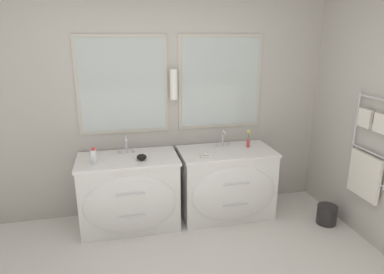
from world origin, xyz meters
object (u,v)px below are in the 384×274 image
(toiletry_bottle, at_px, (94,156))
(amenity_bowl, at_px, (142,157))
(waste_bin, at_px, (327,214))
(flower_vase, at_px, (248,140))
(vanity_right, at_px, (227,183))
(vanity_left, at_px, (130,193))

(toiletry_bottle, distance_m, amenity_bowl, 0.48)
(toiletry_bottle, distance_m, waste_bin, 2.61)
(flower_vase, height_order, waste_bin, flower_vase)
(amenity_bowl, bearing_deg, vanity_right, 3.60)
(vanity_left, height_order, toiletry_bottle, toiletry_bottle)
(vanity_left, height_order, vanity_right, same)
(flower_vase, relative_size, waste_bin, 0.93)
(vanity_right, height_order, flower_vase, flower_vase)
(toiletry_bottle, height_order, flower_vase, flower_vase)
(amenity_bowl, height_order, waste_bin, amenity_bowl)
(vanity_left, xyz_separation_m, waste_bin, (2.14, -0.44, -0.29))
(waste_bin, bearing_deg, amenity_bowl, 169.27)
(toiletry_bottle, height_order, amenity_bowl, toiletry_bottle)
(vanity_right, bearing_deg, amenity_bowl, -176.40)
(flower_vase, distance_m, waste_bin, 1.19)
(amenity_bowl, relative_size, waste_bin, 0.47)
(vanity_right, bearing_deg, waste_bin, -22.93)
(vanity_right, xyz_separation_m, waste_bin, (1.03, -0.44, -0.29))
(flower_vase, xyz_separation_m, waste_bin, (0.76, -0.53, -0.75))
(amenity_bowl, height_order, flower_vase, flower_vase)
(vanity_left, xyz_separation_m, vanity_right, (1.10, 0.00, 0.00))
(toiletry_bottle, xyz_separation_m, waste_bin, (2.47, -0.38, -0.75))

